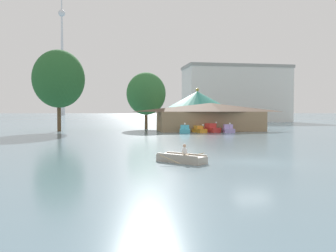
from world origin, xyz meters
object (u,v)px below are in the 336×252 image
at_px(pedal_boat_red, 211,129).
at_px(distant_broadcast_tower, 62,37).
at_px(pedal_boat_orange, 199,130).
at_px(shoreline_tree_tall_left, 59,79).
at_px(pedal_boat_lavender, 228,129).
at_px(shoreline_tree_mid, 146,94).
at_px(boathouse, 211,116).
at_px(pedal_boat_cyan, 185,130).
at_px(rowboat_with_rower, 181,158).
at_px(background_building_block, 236,94).
at_px(green_roof_pavilion, 197,107).

bearing_deg(pedal_boat_red, distant_broadcast_tower, 170.79).
relative_size(pedal_boat_orange, shoreline_tree_tall_left, 0.21).
height_order(pedal_boat_lavender, shoreline_tree_mid, shoreline_tree_mid).
height_order(pedal_boat_orange, boathouse, boathouse).
height_order(pedal_boat_cyan, boathouse, boathouse).
bearing_deg(rowboat_with_rower, shoreline_tree_mid, -44.67).
bearing_deg(distant_broadcast_tower, pedal_boat_orange, -80.27).
height_order(background_building_block, distant_broadcast_tower, distant_broadcast_tower).
bearing_deg(background_building_block, green_roof_pavilion, -119.59).
height_order(shoreline_tree_mid, background_building_block, background_building_block).
bearing_deg(green_roof_pavilion, shoreline_tree_mid, -161.47).
bearing_deg(distant_broadcast_tower, shoreline_tree_tall_left, -83.96).
relative_size(pedal_boat_orange, boathouse, 0.15).
height_order(pedal_boat_cyan, background_building_block, background_building_block).
bearing_deg(pedal_boat_cyan, distant_broadcast_tower, -158.16).
bearing_deg(background_building_block, shoreline_tree_tall_left, -133.68).
distance_m(pedal_boat_lavender, green_roof_pavilion, 19.32).
distance_m(pedal_boat_orange, distant_broadcast_tower, 348.87).
distance_m(pedal_boat_cyan, background_building_block, 72.33).
xyz_separation_m(boathouse, green_roof_pavilion, (1.13, 13.57, 1.74)).
height_order(pedal_boat_cyan, distant_broadcast_tower, distant_broadcast_tower).
relative_size(boathouse, green_roof_pavilion, 1.56).
relative_size(green_roof_pavilion, background_building_block, 0.35).
xyz_separation_m(pedal_boat_lavender, shoreline_tree_mid, (-11.61, 15.13, 6.40)).
bearing_deg(shoreline_tree_tall_left, background_building_block, 46.32).
bearing_deg(pedal_boat_red, rowboat_with_rower, -39.21).
height_order(rowboat_with_rower, pedal_boat_red, pedal_boat_red).
distance_m(rowboat_with_rower, pedal_boat_lavender, 36.05).
xyz_separation_m(pedal_boat_orange, pedal_boat_lavender, (4.61, -0.88, 0.08)).
bearing_deg(rowboat_with_rower, pedal_boat_red, -60.76).
distance_m(rowboat_with_rower, shoreline_tree_tall_left, 44.25).
height_order(pedal_boat_red, green_roof_pavilion, green_roof_pavilion).
distance_m(pedal_boat_red, distant_broadcast_tower, 348.78).
distance_m(boathouse, green_roof_pavilion, 13.73).
relative_size(rowboat_with_rower, pedal_boat_cyan, 1.07).
xyz_separation_m(pedal_boat_cyan, pedal_boat_red, (4.84, 1.66, 0.08)).
relative_size(shoreline_tree_tall_left, background_building_block, 0.39).
xyz_separation_m(rowboat_with_rower, background_building_block, (39.94, 96.55, 9.30)).
bearing_deg(pedal_boat_orange, rowboat_with_rower, -34.10).
relative_size(pedal_boat_cyan, pedal_boat_orange, 1.09).
bearing_deg(distant_broadcast_tower, shoreline_tree_mid, -81.06).
bearing_deg(pedal_boat_lavender, shoreline_tree_tall_left, -102.29).
bearing_deg(pedal_boat_cyan, boathouse, 146.70).
bearing_deg(green_roof_pavilion, rowboat_with_rower, -105.68).
distance_m(pedal_boat_lavender, shoreline_tree_mid, 20.12).
relative_size(pedal_boat_lavender, distant_broadcast_tower, 0.01).
bearing_deg(shoreline_tree_tall_left, boathouse, -7.18).
height_order(green_roof_pavilion, distant_broadcast_tower, distant_broadcast_tower).
relative_size(rowboat_with_rower, pedal_boat_red, 1.01).
bearing_deg(pedal_boat_orange, pedal_boat_cyan, -82.57).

